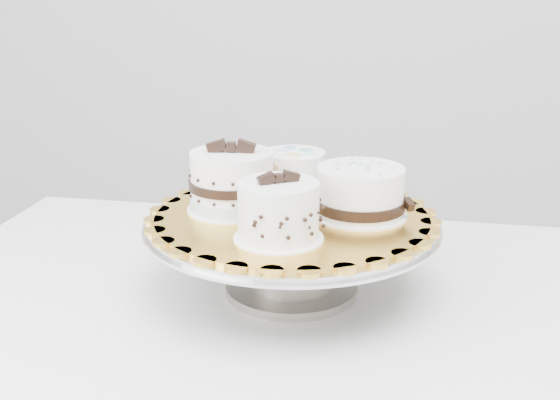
# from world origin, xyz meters

# --- Properties ---
(table) EXTENTS (1.20, 0.83, 0.75)m
(table) POSITION_xyz_m (0.02, 0.28, 0.67)
(table) COLOR white
(table) RESTS_ON floor
(cake_stand) EXTENTS (0.39, 0.39, 0.11)m
(cake_stand) POSITION_xyz_m (-0.02, 0.34, 0.82)
(cake_stand) COLOR gray
(cake_stand) RESTS_ON table
(cake_board) EXTENTS (0.46, 0.46, 0.01)m
(cake_board) POSITION_xyz_m (-0.02, 0.34, 0.86)
(cake_board) COLOR #C6852A
(cake_board) RESTS_ON cake_stand
(cake_swirl) EXTENTS (0.13, 0.13, 0.09)m
(cake_swirl) POSITION_xyz_m (-0.02, 0.25, 0.90)
(cake_swirl) COLOR white
(cake_swirl) RESTS_ON cake_board
(cake_banded) EXTENTS (0.12, 0.12, 0.10)m
(cake_banded) POSITION_xyz_m (-0.10, 0.35, 0.90)
(cake_banded) COLOR white
(cake_banded) RESTS_ON cake_board
(cake_dots) EXTENTS (0.11, 0.11, 0.07)m
(cake_dots) POSITION_xyz_m (-0.03, 0.42, 0.90)
(cake_dots) COLOR white
(cake_dots) RESTS_ON cake_board
(cake_ribbon) EXTENTS (0.15, 0.15, 0.07)m
(cake_ribbon) POSITION_xyz_m (0.07, 0.35, 0.89)
(cake_ribbon) COLOR white
(cake_ribbon) RESTS_ON cake_board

